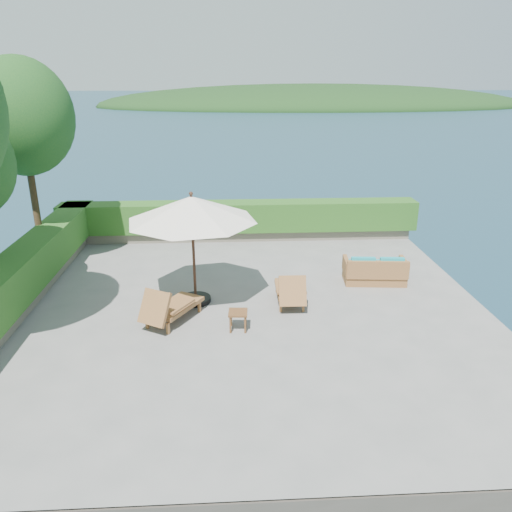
{
  "coord_description": "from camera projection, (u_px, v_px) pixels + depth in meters",
  "views": [
    {
      "loc": [
        -0.38,
        -11.27,
        5.49
      ],
      "look_at": [
        0.3,
        0.8,
        1.1
      ],
      "focal_mm": 35.0,
      "sensor_mm": 36.0,
      "label": 1
    }
  ],
  "objects": [
    {
      "name": "ocean",
      "position": [
        247.0,
        408.0,
        13.5
      ],
      "size": [
        600.0,
        600.0,
        0.0
      ],
      "primitive_type": "plane",
      "color": "#142D3E",
      "rests_on": "ground"
    },
    {
      "name": "planter_wall_left",
      "position": [
        16.0,
        307.0,
        12.11
      ],
      "size": [
        0.6,
        12.0,
        0.36
      ],
      "primitive_type": "cube",
      "color": "#6E6858",
      "rests_on": "ground"
    },
    {
      "name": "planter_wall_far",
      "position": [
        240.0,
        234.0,
        17.67
      ],
      "size": [
        12.0,
        0.6,
        0.36
      ],
      "primitive_type": "cube",
      "color": "#6E6858",
      "rests_on": "ground"
    },
    {
      "name": "wicker_loveseat",
      "position": [
        375.0,
        272.0,
        13.92
      ],
      "size": [
        1.78,
        1.02,
        0.84
      ],
      "rotation": [
        0.0,
        0.0,
        -0.09
      ],
      "color": "olive",
      "rests_on": "ground"
    },
    {
      "name": "patio_umbrella",
      "position": [
        192.0,
        210.0,
        12.02
      ],
      "size": [
        3.82,
        3.82,
        2.88
      ],
      "rotation": [
        0.0,
        0.0,
        -0.21
      ],
      "color": "black",
      "rests_on": "ground"
    },
    {
      "name": "lounge_left",
      "position": [
        170.0,
        307.0,
        11.62
      ],
      "size": [
        1.47,
        1.82,
        0.98
      ],
      "rotation": [
        0.0,
        0.0,
        -0.54
      ],
      "color": "olive",
      "rests_on": "ground"
    },
    {
      "name": "ground",
      "position": [
        246.0,
        308.0,
        12.47
      ],
      "size": [
        12.0,
        12.0,
        0.0
      ],
      "primitive_type": "plane",
      "color": "gray",
      "rests_on": "ground"
    },
    {
      "name": "tree_far",
      "position": [
        22.0,
        117.0,
        13.65
      ],
      "size": [
        2.8,
        2.8,
        6.03
      ],
      "color": "#3B2C16",
      "rests_on": "ground"
    },
    {
      "name": "offshore_island",
      "position": [
        313.0,
        106.0,
        146.21
      ],
      "size": [
        126.0,
        57.6,
        12.6
      ],
      "primitive_type": "ellipsoid",
      "color": "black",
      "rests_on": "ocean"
    },
    {
      "name": "side_table",
      "position": [
        238.0,
        315.0,
        11.31
      ],
      "size": [
        0.45,
        0.45,
        0.45
      ],
      "rotation": [
        0.0,
        0.0,
        -0.06
      ],
      "color": "brown",
      "rests_on": "ground"
    },
    {
      "name": "lounge_right",
      "position": [
        290.0,
        290.0,
        12.59
      ],
      "size": [
        0.76,
        1.63,
        0.93
      ],
      "rotation": [
        0.0,
        0.0,
        -0.02
      ],
      "color": "olive",
      "rests_on": "ground"
    },
    {
      "name": "foundation",
      "position": [
        246.0,
        362.0,
        13.0
      ],
      "size": [
        12.0,
        12.0,
        3.0
      ],
      "primitive_type": "cube",
      "color": "#4E473E",
      "rests_on": "ocean"
    },
    {
      "name": "hedge_far",
      "position": [
        240.0,
        216.0,
        17.44
      ],
      "size": [
        12.4,
        0.9,
        1.0
      ],
      "primitive_type": "cube",
      "color": "#1C4513",
      "rests_on": "planter_wall_far"
    },
    {
      "name": "hedge_left",
      "position": [
        11.0,
        282.0,
        11.89
      ],
      "size": [
        0.9,
        12.4,
        1.0
      ],
      "primitive_type": "cube",
      "color": "#1C4513",
      "rests_on": "planter_wall_left"
    }
  ]
}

